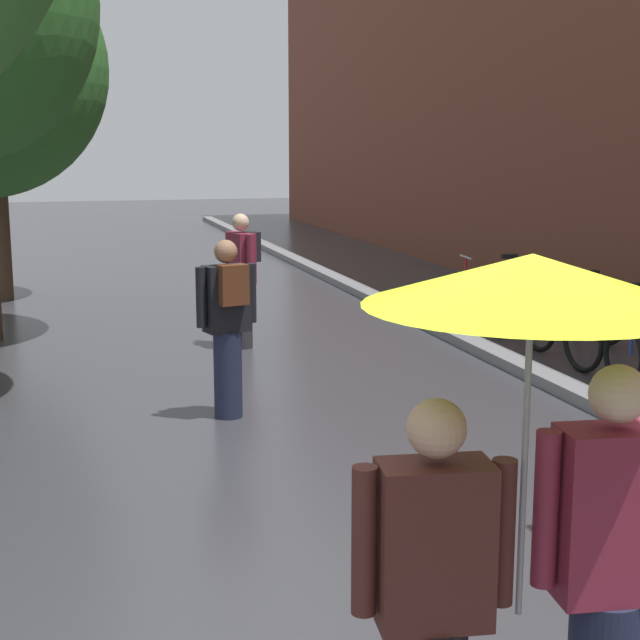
{
  "coord_description": "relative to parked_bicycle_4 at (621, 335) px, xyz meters",
  "views": [
    {
      "loc": [
        -1.7,
        -3.32,
        2.48
      ],
      "look_at": [
        -0.06,
        2.54,
        1.35
      ],
      "focal_mm": 53.31,
      "sensor_mm": 36.0,
      "label": 1
    }
  ],
  "objects": [
    {
      "name": "kerb_strip",
      "position": [
        -1.14,
        4.23,
        -0.32
      ],
      "size": [
        0.3,
        36.0,
        0.12
      ],
      "primitive_type": "cube",
      "color": "slate",
      "rests_on": "ground"
    },
    {
      "name": "parked_bicycle_4",
      "position": [
        0.0,
        0.0,
        0.0
      ],
      "size": [
        1.15,
        0.81,
        0.96
      ],
      "color": "black",
      "rests_on": "ground"
    },
    {
      "name": "parked_bicycle_5",
      "position": [
        0.05,
        1.09,
        0.0
      ],
      "size": [
        1.15,
        0.82,
        0.96
      ],
      "color": "black",
      "rests_on": "ground"
    },
    {
      "name": "parked_bicycle_6",
      "position": [
        -0.02,
        1.92,
        0.0
      ],
      "size": [
        1.13,
        0.79,
        0.96
      ],
      "color": "black",
      "rests_on": "ground"
    },
    {
      "name": "parked_bicycle_7",
      "position": [
        -0.11,
        2.97,
        0.0
      ],
      "size": [
        1.14,
        0.8,
        0.96
      ],
      "color": "black",
      "rests_on": "ground"
    },
    {
      "name": "couple_under_umbrella",
      "position": [
        -4.48,
        -6.22,
        1.05
      ],
      "size": [
        1.24,
        1.17,
        2.12
      ],
      "color": "black",
      "rests_on": "ground"
    },
    {
      "name": "pedestrian_walking_midground",
      "position": [
        -4.57,
        -0.73,
        0.5
      ],
      "size": [
        0.57,
        0.39,
        1.64
      ],
      "color": "#1E233D",
      "rests_on": "ground"
    },
    {
      "name": "pedestrian_walking_far",
      "position": [
        -3.86,
        2.23,
        0.51
      ],
      "size": [
        0.4,
        0.57,
        1.65
      ],
      "color": "#2D2D33",
      "rests_on": "ground"
    }
  ]
}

